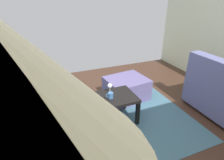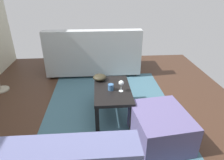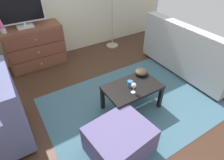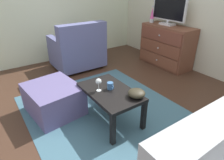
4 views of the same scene
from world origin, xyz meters
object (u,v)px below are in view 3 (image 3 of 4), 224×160
mug (130,84)px  ottoman (120,140)px  dresser (35,47)px  bowl_decorative (141,72)px  couch_large (191,53)px  tv (21,11)px  coffee_table (132,89)px  lava_lamp (1,25)px  wine_glass (134,86)px

mug → ottoman: mug is taller
ottoman → mug: bearing=45.7°
dresser → ottoman: (0.32, -2.49, -0.21)m
bowl_decorative → couch_large: size_ratio=0.11×
tv → bowl_decorative: tv is taller
coffee_table → couch_large: couch_large is taller
tv → bowl_decorative: (1.23, -1.83, -0.64)m
lava_lamp → wine_glass: bearing=-58.8°
ottoman → tv: bearing=98.7°
mug → bowl_decorative: 0.34m
tv → lava_lamp: size_ratio=2.33×
lava_lamp → ottoman: bearing=-73.0°
lava_lamp → coffee_table: bearing=-55.9°
tv → coffee_table: size_ratio=0.95×
wine_glass → couch_large: (1.64, 0.38, -0.18)m
bowl_decorative → couch_large: couch_large is taller
wine_glass → tv: bearing=112.5°
coffee_table → mug: (-0.03, 0.02, 0.10)m
lava_lamp → coffee_table: (1.31, -1.93, -0.60)m
wine_glass → bowl_decorative: bearing=37.9°
tv → wine_glass: size_ratio=4.90×
couch_large → mug: bearing=-171.2°
coffee_table → ottoman: 0.78m
dresser → couch_large: bearing=-34.9°
coffee_table → mug: bearing=138.0°
dresser → coffee_table: 2.16m
tv → wine_glass: tv is taller
coffee_table → wine_glass: size_ratio=5.15×
dresser → ottoman: size_ratio=1.52×
lava_lamp → coffee_table: 2.41m
coffee_table → ottoman: coffee_table is taller
dresser → wine_glass: dresser is taller
dresser → coffee_table: size_ratio=1.32×
tv → lava_lamp: bearing=-169.5°
couch_large → ottoman: size_ratio=2.65×
tv → coffee_table: tv is taller
lava_lamp → mug: 2.35m
bowl_decorative → tv: bearing=123.8°
mug → ottoman: (-0.53, -0.54, -0.27)m
wine_glass → ottoman: wine_glass is taller
lava_lamp → mug: bearing=-56.1°
dresser → lava_lamp: bearing=-174.3°
mug → ottoman: bearing=-134.3°
lava_lamp → couch_large: lava_lamp is taller
mug → couch_large: size_ratio=0.06×
wine_glass → bowl_decorative: size_ratio=0.80×
ottoman → bowl_decorative: bearing=39.2°
bowl_decorative → couch_large: (1.28, 0.11, -0.10)m
lava_lamp → bowl_decorative: bearing=-48.0°
couch_large → bowl_decorative: bearing=-175.3°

